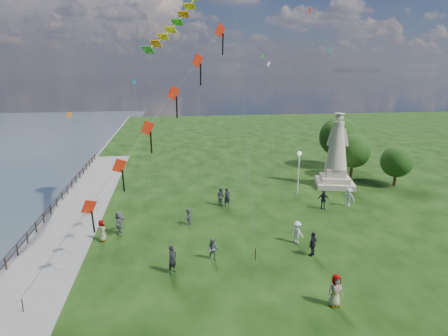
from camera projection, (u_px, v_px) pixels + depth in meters
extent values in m
cube|color=slate|center=(35.00, 236.00, 30.79)|extent=(0.30, 160.00, 0.60)
cube|color=slate|center=(59.00, 242.00, 29.16)|extent=(5.00, 60.00, 0.10)
cylinder|color=black|center=(6.00, 264.00, 24.89)|extent=(0.11, 0.11, 1.00)
cylinder|color=black|center=(17.00, 250.00, 26.81)|extent=(0.11, 0.11, 1.00)
cylinder|color=black|center=(27.00, 238.00, 28.72)|extent=(0.11, 0.11, 1.00)
cylinder|color=black|center=(36.00, 228.00, 30.64)|extent=(0.11, 0.11, 1.00)
cylinder|color=black|center=(44.00, 218.00, 32.55)|extent=(0.11, 0.11, 1.00)
cylinder|color=black|center=(51.00, 210.00, 34.46)|extent=(0.11, 0.11, 1.00)
cylinder|color=black|center=(57.00, 203.00, 36.38)|extent=(0.11, 0.11, 1.00)
cylinder|color=black|center=(62.00, 196.00, 38.29)|extent=(0.11, 0.11, 1.00)
cylinder|color=black|center=(67.00, 190.00, 40.21)|extent=(0.11, 0.11, 1.00)
cylinder|color=black|center=(72.00, 185.00, 42.12)|extent=(0.11, 0.11, 1.00)
cylinder|color=black|center=(76.00, 180.00, 44.04)|extent=(0.11, 0.11, 1.00)
cylinder|color=black|center=(80.00, 175.00, 45.95)|extent=(0.11, 0.11, 1.00)
cylinder|color=black|center=(83.00, 171.00, 47.86)|extent=(0.11, 0.11, 1.00)
cylinder|color=black|center=(86.00, 167.00, 49.78)|extent=(0.11, 0.11, 1.00)
cylinder|color=black|center=(89.00, 164.00, 51.69)|extent=(0.11, 0.11, 1.00)
cylinder|color=black|center=(92.00, 160.00, 53.61)|extent=(0.11, 0.11, 1.00)
cylinder|color=black|center=(95.00, 157.00, 55.52)|extent=(0.11, 0.11, 1.00)
cube|color=black|center=(35.00, 222.00, 30.51)|extent=(0.06, 52.00, 0.06)
cube|color=black|center=(36.00, 227.00, 30.62)|extent=(0.06, 52.00, 0.06)
cube|color=#C0AE92|center=(334.00, 183.00, 43.39)|extent=(5.09, 5.09, 0.59)
cube|color=#C0AE92|center=(335.00, 178.00, 43.24)|extent=(3.88, 3.88, 0.59)
cube|color=#C0AE92|center=(335.00, 172.00, 43.04)|extent=(2.67, 2.67, 0.98)
cylinder|color=#C0AE92|center=(339.00, 123.00, 41.62)|extent=(1.45, 1.45, 0.39)
sphere|color=#C0AE92|center=(339.00, 118.00, 41.47)|extent=(0.90, 0.90, 0.90)
cylinder|color=#C0AE92|center=(340.00, 114.00, 41.35)|extent=(1.08, 1.08, 0.10)
cylinder|color=silver|center=(298.00, 175.00, 39.89)|extent=(0.13, 0.13, 4.39)
sphere|color=white|center=(299.00, 153.00, 39.30)|extent=(0.44, 0.44, 0.44)
cylinder|color=#382314|center=(351.00, 169.00, 46.54)|extent=(0.36, 0.36, 2.11)
sphere|color=#11360E|center=(353.00, 151.00, 45.94)|extent=(4.21, 4.21, 4.21)
cylinder|color=#382314|center=(395.00, 178.00, 43.17)|extent=(0.36, 0.36, 1.80)
sphere|color=#11360E|center=(397.00, 161.00, 42.66)|extent=(3.59, 3.59, 3.59)
cylinder|color=#382314|center=(337.00, 158.00, 51.31)|extent=(0.36, 0.36, 2.62)
sphere|color=#11360E|center=(339.00, 137.00, 50.56)|extent=(5.24, 5.24, 5.24)
imported|color=black|center=(172.00, 259.00, 24.54)|extent=(0.83, 0.83, 1.94)
imported|color=#595960|center=(213.00, 249.00, 26.28)|extent=(0.91, 0.75, 1.62)
imported|color=silver|center=(297.00, 232.00, 28.93)|extent=(1.12, 1.26, 1.75)
imported|color=black|center=(313.00, 244.00, 26.86)|extent=(1.16, 1.13, 1.83)
imported|color=#595960|center=(335.00, 290.00, 21.09)|extent=(1.00, 0.67, 1.94)
imported|color=#595960|center=(119.00, 223.00, 30.50)|extent=(1.09, 1.88, 1.91)
imported|color=black|center=(227.00, 197.00, 36.65)|extent=(0.79, 0.65, 1.88)
imported|color=#595960|center=(221.00, 196.00, 37.03)|extent=(0.97, 1.04, 1.83)
imported|color=silver|center=(348.00, 197.00, 36.69)|extent=(1.32, 1.30, 1.89)
imported|color=black|center=(323.00, 200.00, 35.98)|extent=(1.17, 0.76, 1.85)
imported|color=#595960|center=(102.00, 230.00, 29.23)|extent=(0.75, 0.97, 1.73)
imported|color=#595960|center=(189.00, 217.00, 32.31)|extent=(0.91, 1.49, 1.49)
cylinder|color=black|center=(23.00, 306.00, 20.51)|extent=(0.06, 0.06, 0.90)
cube|color=red|center=(89.00, 207.00, 22.22)|extent=(0.87, 0.64, 1.03)
cube|color=black|center=(93.00, 222.00, 22.39)|extent=(0.10, 0.28, 1.48)
cube|color=red|center=(119.00, 166.00, 23.17)|extent=(0.87, 0.64, 1.03)
cube|color=black|center=(123.00, 181.00, 23.34)|extent=(0.10, 0.28, 1.48)
cube|color=red|center=(148.00, 128.00, 24.12)|extent=(0.87, 0.64, 1.03)
cube|color=black|center=(151.00, 143.00, 24.29)|extent=(0.10, 0.28, 1.48)
cube|color=red|center=(174.00, 93.00, 25.07)|extent=(0.87, 0.64, 1.03)
cube|color=black|center=(177.00, 107.00, 25.24)|extent=(0.10, 0.28, 1.48)
cube|color=red|center=(198.00, 61.00, 26.01)|extent=(0.87, 0.64, 1.03)
cube|color=black|center=(201.00, 75.00, 26.18)|extent=(0.10, 0.28, 1.48)
cube|color=red|center=(220.00, 30.00, 26.96)|extent=(0.87, 0.64, 1.03)
cube|color=black|center=(223.00, 44.00, 27.13)|extent=(0.10, 0.28, 1.48)
cylinder|color=black|center=(255.00, 254.00, 26.31)|extent=(0.06, 0.06, 0.90)
cube|color=#D0D311|center=(190.00, 6.00, 20.32)|extent=(0.68, 0.69, 0.24)
cube|color=orange|center=(184.00, 14.00, 19.96)|extent=(0.67, 0.69, 0.26)
cube|color=green|center=(177.00, 22.00, 19.59)|extent=(0.66, 0.69, 0.27)
cube|color=#D0D311|center=(170.00, 30.00, 19.21)|extent=(0.65, 0.68, 0.28)
cube|color=#D0D311|center=(163.00, 37.00, 18.83)|extent=(0.63, 0.68, 0.29)
cube|color=orange|center=(156.00, 44.00, 18.44)|extent=(0.61, 0.67, 0.30)
cube|color=green|center=(148.00, 50.00, 18.05)|extent=(0.60, 0.66, 0.31)
cube|color=#176B8E|center=(134.00, 82.00, 39.94)|extent=(0.51, 0.39, 0.57)
cylinder|color=#595959|center=(140.00, 140.00, 39.11)|extent=(1.02, 5.02, 11.79)
cube|color=silver|center=(269.00, 64.00, 40.11)|extent=(0.51, 0.39, 0.57)
cylinder|color=#595959|center=(277.00, 130.00, 39.51)|extent=(1.02, 5.02, 13.59)
cube|color=red|center=(310.00, 10.00, 44.75)|extent=(0.51, 0.39, 0.57)
cylinder|color=#595959|center=(317.00, 96.00, 44.95)|extent=(1.02, 5.02, 19.88)
cylinder|color=#595959|center=(179.00, 66.00, 43.16)|extent=(1.02, 5.02, 26.81)
cube|color=green|center=(262.00, 56.00, 48.28)|extent=(0.51, 0.39, 0.57)
cylinder|color=#595959|center=(269.00, 116.00, 47.82)|extent=(1.02, 5.02, 14.68)
cube|color=orange|center=(69.00, 115.00, 37.57)|extent=(0.51, 0.39, 0.57)
cylinder|color=#595959|center=(73.00, 162.00, 36.34)|extent=(1.02, 5.01, 8.62)
cylinder|color=#595959|center=(242.00, 48.00, 43.71)|extent=(1.02, 5.02, 30.87)
cube|color=#176B8E|center=(329.00, 51.00, 44.35)|extent=(0.51, 0.39, 0.57)
cylinder|color=#595959|center=(337.00, 117.00, 43.95)|extent=(1.02, 5.02, 15.18)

